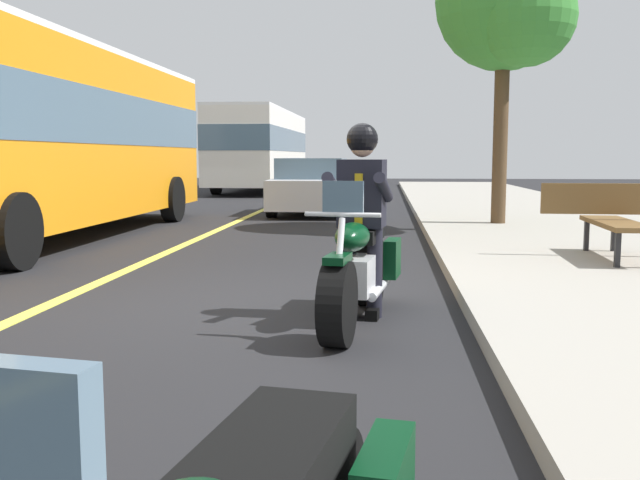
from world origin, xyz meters
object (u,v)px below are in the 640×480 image
Objects in this scene: motorcycle_main at (358,271)px; bench_sidewalk at (615,214)px; bus_near at (40,131)px; bus_far at (261,146)px; car_silver at (313,186)px; rider_main at (362,203)px; street_tree_curbside at (510,6)px.

motorcycle_main is 1.22× the size of bench_sidewalk.
bus_near is 1.00× the size of bus_far.
bus_far is 12.28m from car_silver.
bench_sidewalk is (-3.04, 3.15, -0.32)m from rider_main.
bus_far reaches higher than bench_sidewalk.
bus_far is (-17.99, 0.69, 0.00)m from bus_near.
car_silver is 9.88m from bench_sidewalk.
motorcycle_main is 24.19m from bus_far.
street_tree_curbside is (15.83, 7.48, 2.36)m from bus_far.
car_silver is at bearing -172.41° from motorcycle_main.
street_tree_curbside is (4.08, 4.11, 3.54)m from car_silver.
bus_near reaches higher than bench_sidewalk.
bus_far is at bearing 177.79° from bus_near.
motorcycle_main is 0.20× the size of bus_near.
rider_main is at bearing 7.83° from car_silver.
rider_main is 4.38m from bench_sidewalk.
street_tree_curbside is at bearing 25.30° from bus_far.
motorcycle_main is at bearing 45.06° from bus_near.
bus_far is (-23.64, -4.96, 1.42)m from motorcycle_main.
rider_main is 8.63m from street_tree_curbside.
street_tree_curbside is (-2.17, 8.17, 2.36)m from bus_near.
motorcycle_main is at bearing 7.59° from car_silver.
bus_far reaches higher than car_silver.
bench_sidewalk is at bearing 28.76° from car_silver.
bench_sidewalk is (2.42, 8.82, -1.16)m from bus_near.
rider_main is 0.16× the size of bus_far.
car_silver is 6.78m from street_tree_curbside.
bus_near is at bearing -33.10° from car_silver.
bus_far is 17.67m from street_tree_curbside.
bus_near is 9.22m from bench_sidewalk.
street_tree_curbside is (-7.81, 2.52, 3.78)m from motorcycle_main.
bench_sidewalk is (8.66, 4.75, 0.02)m from car_silver.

